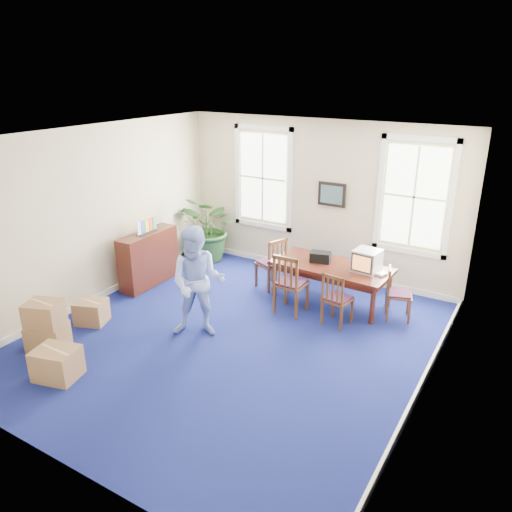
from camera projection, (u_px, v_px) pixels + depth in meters
The scene contains 25 objects.
floor at pixel (232, 338), 8.10m from camera, with size 6.50×6.50×0.00m, color navy.
ceiling at pixel (228, 138), 6.96m from camera, with size 6.50×6.50×0.00m, color white.
wall_back at pixel (319, 199), 10.14m from camera, with size 6.50×6.50×0.00m, color beige.
wall_front at pixel (47, 340), 4.93m from camera, with size 6.50×6.50×0.00m, color beige.
wall_left at pixel (91, 217), 8.98m from camera, with size 6.50×6.50×0.00m, color beige.
wall_right at pixel (434, 288), 6.09m from camera, with size 6.50×6.50×0.00m, color beige.
baseboard_back at pixel (315, 270), 10.66m from camera, with size 6.00×0.04×0.12m, color white.
baseboard_left at pixel (102, 294), 9.51m from camera, with size 0.04×6.50×0.12m, color white.
baseboard_right at pixel (417, 392), 6.65m from camera, with size 0.04×6.50×0.12m, color white.
window_left at pixel (263, 178), 10.64m from camera, with size 1.40×0.12×2.20m, color white, non-canonical shape.
window_right at pixel (414, 197), 9.10m from camera, with size 1.40×0.12×2.20m, color white, non-canonical shape.
wall_picture at pixel (332, 194), 9.90m from camera, with size 0.58×0.06×0.48m, color black, non-canonical shape.
conference_table at pixel (330, 283), 9.24m from camera, with size 2.16×0.98×0.74m, color #461A10, non-canonical shape.
crt_tv at pixel (367, 261), 8.77m from camera, with size 0.43×0.47×0.39m, color #B7B7BC, non-canonical shape.
game_console at pixel (381, 274), 8.65m from camera, with size 0.14×0.17×0.04m, color white.
equipment_bag at pixel (320, 257), 9.23m from camera, with size 0.37×0.24×0.19m, color black.
chair_near_left at pixel (291, 283), 8.79m from camera, with size 0.50×0.50×1.12m, color brown, non-canonical shape.
chair_near_right at pixel (338, 298), 8.40m from camera, with size 0.43×0.43×0.95m, color brown, non-canonical shape.
chair_end_left at pixel (271, 263), 9.80m from camera, with size 0.47×0.47×1.05m, color brown, non-canonical shape.
chair_end_right at pixel (399, 294), 8.59m from camera, with size 0.42×0.42×0.93m, color brown, non-canonical shape.
man at pixel (198, 283), 7.91m from camera, with size 0.90×0.70×1.84m, color #94B0FA.
credenza at pixel (149, 259), 9.95m from camera, with size 0.39×1.37×1.08m, color #461A10.
brochure_rack at pixel (147, 226), 9.69m from camera, with size 0.12×0.66×0.29m, color #99999E, non-canonical shape.
potted_plant at pixel (210, 229), 11.09m from camera, with size 1.36×1.18×1.51m, color #254C1F.
cardboard_boxes at pixel (61, 326), 7.61m from camera, with size 1.49×1.49×0.85m, color #A0724B, non-canonical shape.
Camera 1 is at (3.99, -5.88, 4.13)m, focal length 35.00 mm.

